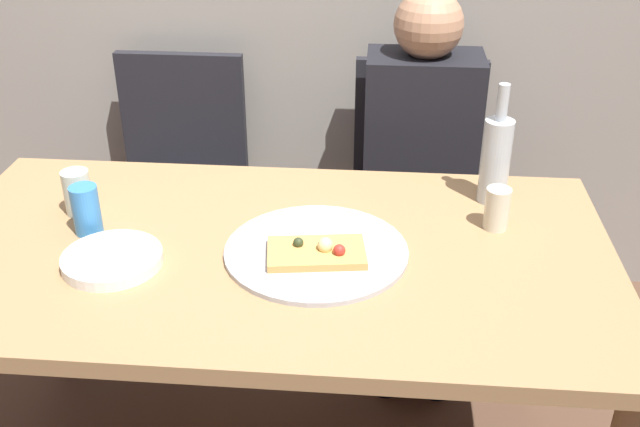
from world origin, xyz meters
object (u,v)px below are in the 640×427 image
(soda_can, at_px, (86,210))
(plate_stack, at_px, (112,259))
(chair_left, at_px, (179,172))
(guest_in_sweater, at_px, (420,166))
(dining_table, at_px, (271,275))
(tumbler_near, at_px, (497,209))
(pizza_slice_last, at_px, (318,252))
(wine_bottle, at_px, (496,158))
(tumbler_far, at_px, (77,192))
(pizza_tray, at_px, (316,251))
(chair_right, at_px, (417,181))

(soda_can, height_order, plate_stack, soda_can)
(chair_left, xyz_separation_m, guest_in_sweater, (0.83, -0.15, 0.13))
(dining_table, xyz_separation_m, tumbler_near, (0.53, 0.14, 0.13))
(pizza_slice_last, distance_m, chair_left, 1.07)
(wine_bottle, bearing_deg, tumbler_far, -171.47)
(dining_table, bearing_deg, wine_bottle, 27.62)
(wine_bottle, bearing_deg, soda_can, -165.79)
(pizza_tray, bearing_deg, dining_table, 171.48)
(tumbler_near, xyz_separation_m, chair_left, (-0.98, 0.69, -0.28))
(wine_bottle, xyz_separation_m, plate_stack, (-0.88, -0.38, -0.11))
(chair_left, bearing_deg, pizza_slice_last, 122.69)
(tumbler_far, height_order, soda_can, soda_can)
(pizza_tray, relative_size, tumbler_near, 4.02)
(pizza_slice_last, height_order, guest_in_sweater, guest_in_sweater)
(soda_can, relative_size, guest_in_sweater, 0.10)
(dining_table, xyz_separation_m, wine_bottle, (0.54, 0.28, 0.20))
(dining_table, distance_m, chair_right, 0.93)
(tumbler_near, distance_m, plate_stack, 0.91)
(chair_left, relative_size, chair_right, 1.00)
(pizza_tray, bearing_deg, wine_bottle, 34.89)
(plate_stack, bearing_deg, wine_bottle, 23.60)
(chair_left, relative_size, guest_in_sweater, 0.77)
(chair_right, bearing_deg, guest_in_sweater, 90.00)
(soda_can, bearing_deg, chair_left, 90.36)
(tumbler_far, xyz_separation_m, plate_stack, (0.16, -0.23, -0.04))
(wine_bottle, height_order, tumbler_far, wine_bottle)
(wine_bottle, xyz_separation_m, chair_right, (-0.16, 0.55, -0.34))
(tumbler_near, bearing_deg, wine_bottle, 87.51)
(chair_left, bearing_deg, dining_table, 118.28)
(chair_left, bearing_deg, plate_stack, 96.57)
(plate_stack, bearing_deg, tumbler_near, 15.44)
(soda_can, bearing_deg, guest_in_sweater, 38.27)
(soda_can, distance_m, guest_in_sweater, 1.06)
(tumbler_far, bearing_deg, dining_table, -14.23)
(tumbler_near, distance_m, tumbler_far, 1.03)
(pizza_slice_last, relative_size, tumbler_far, 2.06)
(pizza_slice_last, height_order, tumbler_far, tumbler_far)
(wine_bottle, height_order, plate_stack, wine_bottle)
(dining_table, relative_size, pizza_tray, 3.78)
(soda_can, bearing_deg, pizza_slice_last, -8.27)
(chair_left, bearing_deg, tumbler_near, 144.81)
(chair_left, bearing_deg, chair_right, -180.00)
(pizza_tray, distance_m, pizza_slice_last, 0.04)
(pizza_slice_last, relative_size, chair_left, 0.26)
(tumbler_near, bearing_deg, dining_table, -165.35)
(plate_stack, bearing_deg, soda_can, 127.09)
(guest_in_sweater, bearing_deg, plate_stack, 47.49)
(pizza_slice_last, bearing_deg, chair_left, 122.69)
(tumbler_far, relative_size, chair_left, 0.13)
(dining_table, bearing_deg, chair_right, 65.61)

